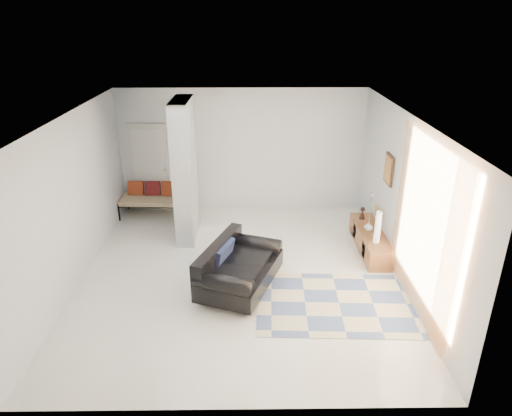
{
  "coord_description": "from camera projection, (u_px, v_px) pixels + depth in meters",
  "views": [
    {
      "loc": [
        0.2,
        -6.98,
        4.28
      ],
      "look_at": [
        0.29,
        0.6,
        1.02
      ],
      "focal_mm": 32.0,
      "sensor_mm": 36.0,
      "label": 1
    }
  ],
  "objects": [
    {
      "name": "daybed",
      "position": [
        157.0,
        198.0,
        10.33
      ],
      "size": [
        1.7,
        0.79,
        0.77
      ],
      "rotation": [
        0.0,
        0.0,
        -0.05
      ],
      "color": "black",
      "rests_on": "floor"
    },
    {
      "name": "wall_art",
      "position": [
        389.0,
        169.0,
        8.3
      ],
      "size": [
        0.04,
        0.45,
        0.55
      ],
      "primitive_type": "cube",
      "color": "#36200E",
      "rests_on": "wall_right"
    },
    {
      "name": "curtain",
      "position": [
        424.0,
        228.0,
        6.5
      ],
      "size": [
        0.0,
        2.55,
        2.55
      ],
      "primitive_type": "plane",
      "rotation": [
        1.57,
        0.0,
        1.57
      ],
      "color": "orange",
      "rests_on": "wall_right"
    },
    {
      "name": "vase",
      "position": [
        368.0,
        226.0,
        8.79
      ],
      "size": [
        0.19,
        0.19,
        0.17
      ],
      "primitive_type": "imported",
      "rotation": [
        0.0,
        0.0,
        -0.16
      ],
      "color": "silver",
      "rests_on": "media_console"
    },
    {
      "name": "wall_right",
      "position": [
        404.0,
        201.0,
        7.58
      ],
      "size": [
        0.0,
        6.0,
        6.0
      ],
      "primitive_type": "plane",
      "rotation": [
        1.57,
        0.0,
        -1.57
      ],
      "color": "silver",
      "rests_on": "ground"
    },
    {
      "name": "loveseat",
      "position": [
        237.0,
        268.0,
        7.61
      ],
      "size": [
        1.51,
        1.92,
        0.76
      ],
      "rotation": [
        0.0,
        0.0,
        -0.36
      ],
      "color": "silver",
      "rests_on": "floor"
    },
    {
      "name": "area_rug",
      "position": [
        339.0,
        303.0,
        7.29
      ],
      "size": [
        2.68,
        1.85,
        0.01
      ],
      "primitive_type": "cube",
      "rotation": [
        0.0,
        0.0,
        -0.04
      ],
      "color": "beige",
      "rests_on": "floor"
    },
    {
      "name": "floor",
      "position": [
        240.0,
        274.0,
        8.1
      ],
      "size": [
        6.0,
        6.0,
        0.0
      ],
      "primitive_type": "plane",
      "color": "silver",
      "rests_on": "ground"
    },
    {
      "name": "cylinder_lamp",
      "position": [
        378.0,
        227.0,
        8.25
      ],
      "size": [
        0.11,
        0.11,
        0.6
      ],
      "primitive_type": "cylinder",
      "color": "white",
      "rests_on": "media_console"
    },
    {
      "name": "bronze_figurine",
      "position": [
        362.0,
        213.0,
        9.27
      ],
      "size": [
        0.14,
        0.14,
        0.25
      ],
      "primitive_type": null,
      "rotation": [
        0.0,
        0.0,
        0.08
      ],
      "color": "black",
      "rests_on": "media_console"
    },
    {
      "name": "hallway_door",
      "position": [
        150.0,
        168.0,
        10.39
      ],
      "size": [
        0.85,
        0.06,
        2.04
      ],
      "primitive_type": "cube",
      "color": "beige",
      "rests_on": "floor"
    },
    {
      "name": "wall_front",
      "position": [
        232.0,
        310.0,
        4.79
      ],
      "size": [
        6.0,
        0.0,
        6.0
      ],
      "primitive_type": "plane",
      "rotation": [
        -1.57,
        0.0,
        0.0
      ],
      "color": "silver",
      "rests_on": "ground"
    },
    {
      "name": "partition_column",
      "position": [
        185.0,
        171.0,
        9.0
      ],
      "size": [
        0.35,
        1.2,
        2.8
      ],
      "primitive_type": "cube",
      "color": "#9DA2A4",
      "rests_on": "floor"
    },
    {
      "name": "ceiling",
      "position": [
        237.0,
        117.0,
        6.99
      ],
      "size": [
        6.0,
        6.0,
        0.0
      ],
      "primitive_type": "plane",
      "rotation": [
        3.14,
        0.0,
        0.0
      ],
      "color": "white",
      "rests_on": "wall_back"
    },
    {
      "name": "media_console",
      "position": [
        370.0,
        240.0,
        8.88
      ],
      "size": [
        0.45,
        1.77,
        0.8
      ],
      "color": "brown",
      "rests_on": "floor"
    },
    {
      "name": "wall_back",
      "position": [
        242.0,
        151.0,
        10.3
      ],
      "size": [
        6.0,
        0.0,
        6.0
      ],
      "primitive_type": "plane",
      "rotation": [
        1.57,
        0.0,
        0.0
      ],
      "color": "silver",
      "rests_on": "ground"
    },
    {
      "name": "wall_left",
      "position": [
        72.0,
        202.0,
        7.52
      ],
      "size": [
        0.0,
        6.0,
        6.0
      ],
      "primitive_type": "plane",
      "rotation": [
        1.57,
        0.0,
        1.57
      ],
      "color": "silver",
      "rests_on": "ground"
    }
  ]
}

